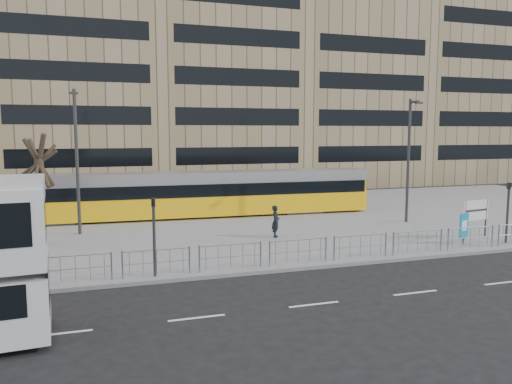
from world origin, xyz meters
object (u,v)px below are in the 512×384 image
object	(u,v)px
pedestrian	(276,221)
lamp_post_west	(77,156)
station_sign	(476,212)
traffic_light_east	(508,205)
lamp_post_east	(409,155)
traffic_light_west	(154,227)
bare_tree	(37,131)
ad_panel	(464,226)
tram	(184,195)

from	to	relation	value
pedestrian	lamp_post_west	bearing A→B (deg)	92.56
station_sign	traffic_light_east	xyz separation A→B (m)	(0.78, -1.34, 0.55)
traffic_light_east	lamp_post_east	world-z (taller)	lamp_post_east
pedestrian	traffic_light_east	xyz separation A→B (m)	(10.77, -4.89, 1.11)
station_sign	traffic_light_west	size ratio (longest dim) A/B	0.66
lamp_post_west	lamp_post_east	world-z (taller)	lamp_post_west
traffic_light_east	bare_tree	size ratio (longest dim) A/B	0.40
ad_panel	traffic_light_east	bearing A→B (deg)	-33.85
tram	pedestrian	world-z (taller)	tram
station_sign	pedestrian	world-z (taller)	station_sign
ad_panel	pedestrian	world-z (taller)	pedestrian
bare_tree	ad_panel	bearing A→B (deg)	-16.66
pedestrian	lamp_post_east	xyz separation A→B (m)	(9.44, 1.75, 3.33)
pedestrian	traffic_light_west	world-z (taller)	traffic_light_west
station_sign	ad_panel	xyz separation A→B (m)	(-1.49, -0.89, -0.51)
ad_panel	traffic_light_west	xyz separation A→B (m)	(-15.53, -1.01, 1.06)
ad_panel	traffic_light_east	world-z (taller)	traffic_light_east
lamp_post_east	lamp_post_west	bearing A→B (deg)	173.30
ad_panel	bare_tree	distance (m)	21.65
traffic_light_west	traffic_light_east	distance (m)	17.81
traffic_light_west	ad_panel	bearing A→B (deg)	13.81
tram	traffic_light_west	size ratio (longest dim) A/B	8.24
lamp_post_east	bare_tree	world-z (taller)	bare_tree
tram	lamp_post_west	distance (m)	8.04
pedestrian	traffic_light_east	bearing A→B (deg)	-89.98
pedestrian	traffic_light_east	size ratio (longest dim) A/B	0.56
lamp_post_west	bare_tree	xyz separation A→B (m)	(-1.66, -2.43, 1.32)
traffic_light_east	traffic_light_west	bearing A→B (deg)	-177.11
lamp_post_east	tram	bearing A→B (deg)	154.92
station_sign	bare_tree	xyz separation A→B (m)	(-21.72, 5.16, 4.25)
pedestrian	lamp_post_east	distance (m)	10.16
pedestrian	lamp_post_east	world-z (taller)	lamp_post_east
lamp_post_west	lamp_post_east	xyz separation A→B (m)	(19.51, -2.29, -0.15)
station_sign	traffic_light_east	distance (m)	1.65
ad_panel	bare_tree	size ratio (longest dim) A/B	0.20
station_sign	lamp_post_west	size ratio (longest dim) A/B	0.26
pedestrian	bare_tree	distance (m)	12.78
pedestrian	bare_tree	size ratio (longest dim) A/B	0.22
ad_panel	station_sign	bearing A→B (deg)	8.26
traffic_light_west	bare_tree	world-z (taller)	bare_tree
ad_panel	bare_tree	xyz separation A→B (m)	(-20.23, 6.05, 4.75)
traffic_light_west	traffic_light_east	size ratio (longest dim) A/B	1.00
traffic_light_east	lamp_post_west	size ratio (longest dim) A/B	0.39
pedestrian	lamp_post_west	world-z (taller)	lamp_post_west
traffic_light_east	tram	bearing A→B (deg)	139.46
tram	bare_tree	distance (m)	11.08
traffic_light_west	lamp_post_west	xyz separation A→B (m)	(-3.04, 9.50, 2.37)
bare_tree	pedestrian	bearing A→B (deg)	-7.82
traffic_light_west	lamp_post_west	world-z (taller)	lamp_post_west
bare_tree	traffic_light_east	bearing A→B (deg)	-16.12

